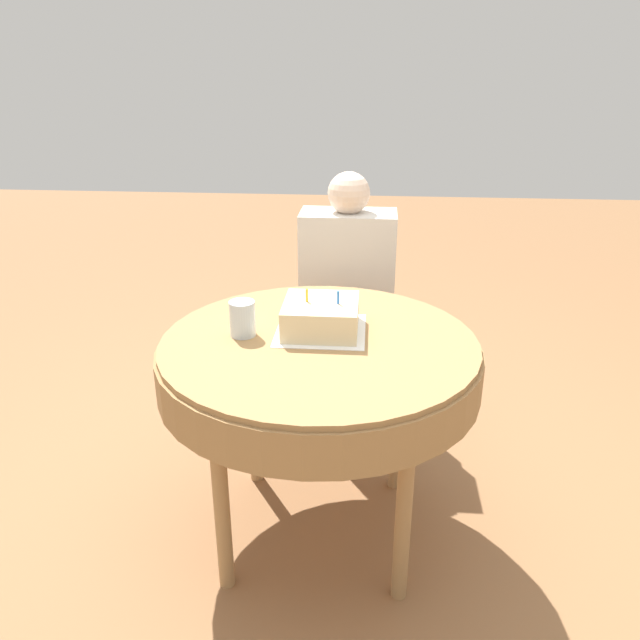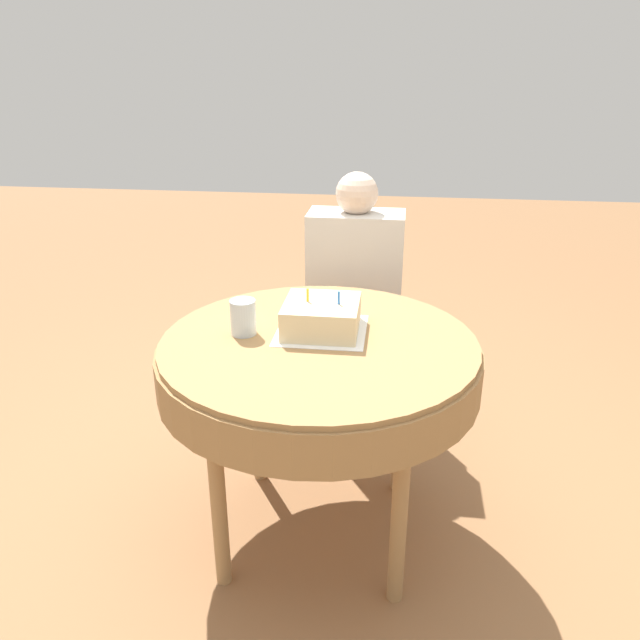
# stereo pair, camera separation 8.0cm
# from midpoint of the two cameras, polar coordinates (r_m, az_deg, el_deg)

# --- Properties ---
(ground_plane) EXTENTS (12.00, 12.00, 0.00)m
(ground_plane) POSITION_cam_midpoint_polar(r_m,az_deg,el_deg) (2.41, -1.08, -18.58)
(ground_plane) COLOR #8C603D
(dining_table) EXTENTS (1.03, 1.03, 0.76)m
(dining_table) POSITION_cam_midpoint_polar(r_m,az_deg,el_deg) (2.02, -1.22, -4.19)
(dining_table) COLOR #9E7547
(dining_table) RESTS_ON ground_plane
(chair) EXTENTS (0.38, 0.38, 0.96)m
(chair) POSITION_cam_midpoint_polar(r_m,az_deg,el_deg) (2.87, 1.72, 0.63)
(chair) COLOR #4C331E
(chair) RESTS_ON ground_plane
(person) EXTENTS (0.41, 0.32, 1.16)m
(person) POSITION_cam_midpoint_polar(r_m,az_deg,el_deg) (2.72, 1.65, 3.58)
(person) COLOR beige
(person) RESTS_ON ground_plane
(napkin) EXTENTS (0.29, 0.29, 0.00)m
(napkin) POSITION_cam_midpoint_polar(r_m,az_deg,el_deg) (2.05, -0.97, -0.95)
(napkin) COLOR white
(napkin) RESTS_ON dining_table
(birthday_cake) EXTENTS (0.24, 0.24, 0.14)m
(birthday_cake) POSITION_cam_midpoint_polar(r_m,az_deg,el_deg) (2.03, -0.98, 0.34)
(birthday_cake) COLOR beige
(birthday_cake) RESTS_ON dining_table
(drinking_glass) EXTENTS (0.08, 0.08, 0.12)m
(drinking_glass) POSITION_cam_midpoint_polar(r_m,az_deg,el_deg) (2.02, -8.23, 0.13)
(drinking_glass) COLOR silver
(drinking_glass) RESTS_ON dining_table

